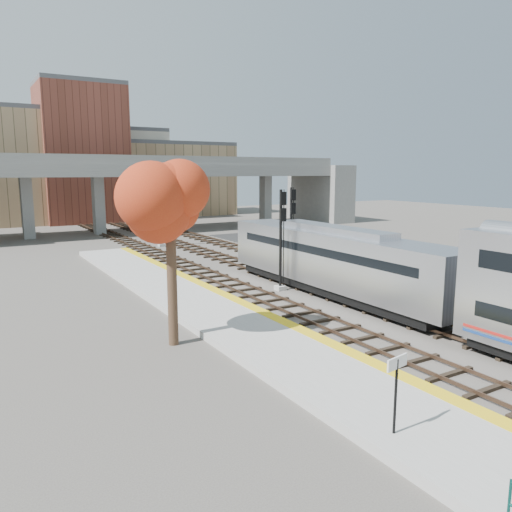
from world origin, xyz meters
TOP-DOWN VIEW (x-y plane):
  - ground at (0.00, 0.00)m, footprint 160.00×160.00m
  - platform at (-7.25, 0.00)m, footprint 4.50×60.00m
  - yellow_strip at (-5.35, 0.00)m, footprint 0.70×60.00m
  - tracks at (0.93, 12.50)m, footprint 10.70×95.00m
  - overpass at (4.92, 45.00)m, footprint 54.00×12.00m
  - buildings_far at (1.26, 66.57)m, footprint 43.00×21.00m
  - parking_lot at (14.00, 28.00)m, footprint 14.00×18.00m
  - locomotive at (1.00, 6.43)m, footprint 3.02×19.05m
  - signal_mast_near at (-1.10, 9.04)m, footprint 0.60×0.64m
  - signal_mast_mid at (3.00, 13.83)m, footprint 0.60×0.64m
  - signal_mast_far at (-1.10, 31.20)m, footprint 0.60×0.64m
  - station_sign at (-8.59, -8.06)m, footprint 0.89×0.21m
  - tree at (-10.88, 2.96)m, footprint 3.60×3.60m
  - car_a at (10.88, 24.65)m, footprint 1.55×3.72m
  - car_b at (12.20, 27.31)m, footprint 2.44×4.02m
  - car_c at (17.29, 29.18)m, footprint 2.35×4.13m

SIDE VIEW (x-z plane):
  - ground at x=0.00m, z-range 0.00..0.00m
  - parking_lot at x=14.00m, z-range 0.00..0.04m
  - tracks at x=0.93m, z-range -0.05..0.20m
  - platform at x=-7.25m, z-range 0.00..0.35m
  - yellow_strip at x=-5.35m, z-range 0.35..0.36m
  - car_c at x=17.29m, z-range 0.04..1.17m
  - car_b at x=12.20m, z-range 0.04..1.29m
  - car_a at x=10.88m, z-range 0.04..1.30m
  - station_sign at x=-8.59m, z-range 0.84..3.12m
  - locomotive at x=1.00m, z-range 0.23..4.33m
  - signal_mast_mid at x=3.00m, z-range -0.14..6.32m
  - signal_mast_near at x=-1.10m, z-range -0.13..6.40m
  - signal_mast_far at x=-1.10m, z-range -0.10..6.59m
  - overpass at x=4.92m, z-range 1.06..10.56m
  - tree at x=-10.88m, z-range 2.13..10.95m
  - buildings_far at x=1.26m, z-range -2.42..18.18m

